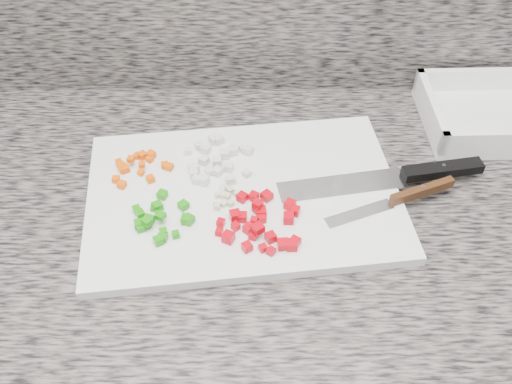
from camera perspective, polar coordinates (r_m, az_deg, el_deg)
cabinet at (r=1.30m, az=-0.95°, el=-14.88°), size 3.92×0.62×0.86m
countertop at (r=0.93m, az=-1.29°, el=-1.21°), size 3.96×0.64×0.04m
cutting_board at (r=0.91m, az=-1.27°, el=-0.34°), size 0.52×0.38×0.02m
carrot_pile at (r=0.95m, az=-11.72°, el=2.57°), size 0.10×0.09×0.02m
onion_pile at (r=0.94m, az=-4.09°, el=3.21°), size 0.12×0.12×0.01m
green_pepper_pile at (r=0.86m, az=-9.51°, el=-2.71°), size 0.10×0.11×0.02m
red_pepper_pile at (r=0.85m, az=0.50°, el=-2.95°), size 0.13×0.13×0.02m
garlic_pile at (r=0.89m, az=-3.15°, el=-0.46°), size 0.04×0.05×0.01m
chef_knife at (r=0.95m, az=14.99°, el=1.66°), size 0.34×0.09×0.02m
paring_knife at (r=0.91m, az=14.82°, el=-0.44°), size 0.21×0.10×0.02m
tray at (r=1.13m, az=23.17°, el=7.04°), size 0.28×0.20×0.06m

